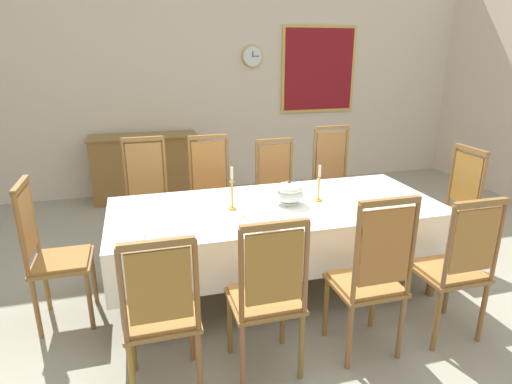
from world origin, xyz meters
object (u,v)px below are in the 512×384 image
(chair_south_a, at_px, (161,312))
(chair_north_b, at_px, (212,193))
(bowl_far_left, at_px, (134,240))
(sideboard, at_px, (145,167))
(chair_north_c, at_px, (277,190))
(chair_south_b, at_px, (267,294))
(mounted_clock, at_px, (252,56))
(dining_table, at_px, (276,213))
(chair_north_a, at_px, (148,198))
(spoon_primary, at_px, (253,227))
(bowl_near_left, at_px, (268,226))
(soup_tureen, at_px, (289,193))
(spoon_secondary, at_px, (400,209))
(chair_head_west, at_px, (51,252))
(candlestick_west, at_px, (232,193))
(chair_head_east, at_px, (452,206))
(chair_north_d, at_px, (334,182))
(chair_south_c, at_px, (371,275))
(bowl_near_right, at_px, (390,210))
(candlestick_east, at_px, (319,187))
(framed_painting, at_px, (319,70))
(chair_south_d, at_px, (455,265))

(chair_south_a, height_order, chair_north_b, chair_north_b)
(bowl_far_left, bearing_deg, sideboard, 87.29)
(chair_north_c, bearing_deg, chair_south_a, 55.17)
(chair_south_b, relative_size, sideboard, 0.77)
(sideboard, bearing_deg, mounted_clock, -171.35)
(dining_table, height_order, chair_south_a, chair_south_a)
(bowl_far_left, xyz_separation_m, sideboard, (0.15, 3.20, -0.34))
(chair_north_a, relative_size, chair_south_b, 1.08)
(spoon_primary, bearing_deg, bowl_near_left, -7.54)
(soup_tureen, relative_size, spoon_secondary, 1.39)
(chair_north_c, height_order, chair_head_west, chair_head_west)
(chair_south_b, distance_m, chair_head_west, 1.68)
(chair_north_a, bearing_deg, bowl_far_left, 84.91)
(dining_table, bearing_deg, candlestick_west, 180.00)
(chair_head_east, height_order, spoon_secondary, chair_head_east)
(chair_north_d, xyz_separation_m, bowl_far_left, (-2.14, -1.41, 0.18))
(spoon_primary, bearing_deg, chair_south_a, -134.97)
(chair_south_c, bearing_deg, chair_south_a, 179.74)
(dining_table, xyz_separation_m, sideboard, (-0.99, 2.78, -0.25))
(bowl_near_right, bearing_deg, candlestick_west, 161.52)
(chair_north_b, distance_m, chair_head_west, 1.69)
(chair_south_c, relative_size, candlestick_east, 3.75)
(chair_north_a, bearing_deg, chair_north_b, 179.92)
(soup_tureen, xyz_separation_m, candlestick_west, (-0.48, 0.00, 0.04))
(bowl_far_left, xyz_separation_m, framed_painting, (2.80, 3.46, 0.92))
(soup_tureen, bearing_deg, chair_south_d, -47.63)
(chair_north_a, xyz_separation_m, chair_south_b, (0.64, -1.95, -0.03))
(candlestick_west, bearing_deg, mounted_clock, 71.81)
(candlestick_east, bearing_deg, bowl_far_left, -164.23)
(sideboard, bearing_deg, chair_north_c, 126.33)
(chair_south_c, xyz_separation_m, bowl_far_left, (-1.48, 0.55, 0.20))
(framed_painting, bearing_deg, bowl_near_left, -118.26)
(chair_south_b, xyz_separation_m, framed_painting, (2.03, 4.00, 1.14))
(chair_south_d, relative_size, spoon_primary, 6.21)
(chair_south_d, bearing_deg, bowl_near_left, 156.20)
(soup_tureen, height_order, spoon_primary, soup_tureen)
(chair_head_west, bearing_deg, candlestick_west, 90.00)
(chair_south_a, relative_size, chair_north_c, 0.97)
(chair_north_b, xyz_separation_m, sideboard, (-0.61, 1.80, -0.15))
(chair_south_d, bearing_deg, dining_table, 135.67)
(chair_north_a, xyz_separation_m, chair_north_d, (2.01, 0.00, 0.01))
(dining_table, relative_size, bowl_near_left, 17.32)
(bowl_near_right, xyz_separation_m, framed_painting, (0.84, 3.43, 0.92))
(chair_head_east, distance_m, mounted_clock, 3.49)
(candlestick_east, height_order, bowl_near_left, candlestick_east)
(chair_south_a, height_order, mounted_clock, mounted_clock)
(chair_south_b, bearing_deg, soup_tureen, 63.50)
(dining_table, xyz_separation_m, candlestick_east, (0.37, 0.00, 0.20))
(chair_south_c, height_order, candlestick_east, chair_south_c)
(chair_head_west, height_order, framed_painting, framed_painting)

